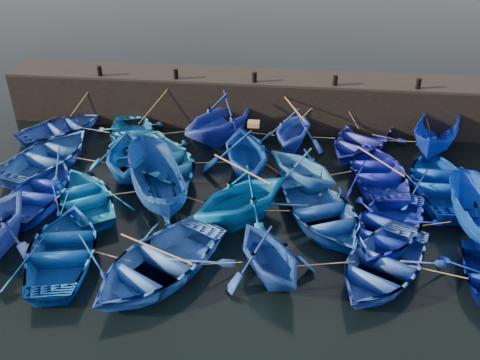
# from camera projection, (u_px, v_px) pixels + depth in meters

# --- Properties ---
(ground) EXTENTS (120.00, 120.00, 0.00)m
(ground) POSITION_uv_depth(u_px,v_px,m) (230.00, 240.00, 20.00)
(ground) COLOR black
(ground) RESTS_ON ground
(quay_wall) EXTENTS (26.00, 2.50, 2.50)m
(quay_wall) POSITION_uv_depth(u_px,v_px,m) (256.00, 100.00, 28.28)
(quay_wall) COLOR black
(quay_wall) RESTS_ON ground
(quay_top) EXTENTS (26.00, 2.50, 0.12)m
(quay_top) POSITION_uv_depth(u_px,v_px,m) (256.00, 77.00, 27.60)
(quay_top) COLOR black
(quay_top) RESTS_ON quay_wall
(bollard_0) EXTENTS (0.24, 0.24, 0.50)m
(bollard_0) POSITION_uv_depth(u_px,v_px,m) (100.00, 71.00, 27.45)
(bollard_0) COLOR black
(bollard_0) RESTS_ON quay_top
(bollard_1) EXTENTS (0.24, 0.24, 0.50)m
(bollard_1) POSITION_uv_depth(u_px,v_px,m) (176.00, 74.00, 27.06)
(bollard_1) COLOR black
(bollard_1) RESTS_ON quay_top
(bollard_2) EXTENTS (0.24, 0.24, 0.50)m
(bollard_2) POSITION_uv_depth(u_px,v_px,m) (254.00, 77.00, 26.68)
(bollard_2) COLOR black
(bollard_2) RESTS_ON quay_top
(bollard_3) EXTENTS (0.24, 0.24, 0.50)m
(bollard_3) POSITION_uv_depth(u_px,v_px,m) (335.00, 80.00, 26.29)
(bollard_3) COLOR black
(bollard_3) RESTS_ON quay_top
(bollard_4) EXTENTS (0.24, 0.24, 0.50)m
(bollard_4) POSITION_uv_depth(u_px,v_px,m) (418.00, 84.00, 25.91)
(bollard_4) COLOR black
(bollard_4) RESTS_ON quay_top
(boat_0) EXTENTS (5.29, 5.41, 0.92)m
(boat_0) POSITION_uv_depth(u_px,v_px,m) (61.00, 128.00, 27.22)
(boat_0) COLOR navy
(boat_0) RESTS_ON ground
(boat_1) EXTENTS (4.89, 5.72, 1.00)m
(boat_1) POSITION_uv_depth(u_px,v_px,m) (132.00, 135.00, 26.42)
(boat_1) COLOR #1966B6
(boat_1) RESTS_ON ground
(boat_2) EXTENTS (6.21, 6.36, 2.54)m
(boat_2) POSITION_uv_depth(u_px,v_px,m) (221.00, 117.00, 26.39)
(boat_2) COLOR #1B2C98
(boat_2) RESTS_ON ground
(boat_3) EXTENTS (4.04, 4.42, 1.99)m
(boat_3) POSITION_uv_depth(u_px,v_px,m) (293.00, 128.00, 25.98)
(boat_3) COLOR blue
(boat_3) RESTS_ON ground
(boat_4) EXTENTS (5.53, 6.10, 1.04)m
(boat_4) POSITION_uv_depth(u_px,v_px,m) (360.00, 140.00, 25.94)
(boat_4) COLOR #1D2395
(boat_4) RESTS_ON ground
(boat_5) EXTENTS (3.48, 5.26, 1.90)m
(boat_5) POSITION_uv_depth(u_px,v_px,m) (436.00, 135.00, 25.41)
(boat_5) COLOR #0824A6
(boat_5) RESTS_ON ground
(boat_6) EXTENTS (5.17, 6.13, 1.09)m
(boat_6) POSITION_uv_depth(u_px,v_px,m) (49.00, 156.00, 24.53)
(boat_6) COLOR #214DA4
(boat_6) RESTS_ON ground
(boat_7) EXTENTS (4.73, 5.17, 2.31)m
(boat_7) POSITION_uv_depth(u_px,v_px,m) (126.00, 152.00, 23.49)
(boat_7) COLOR #0D4CA5
(boat_7) RESTS_ON ground
(boat_8) EXTENTS (6.53, 6.96, 1.17)m
(boat_8) POSITION_uv_depth(u_px,v_px,m) (162.00, 161.00, 23.96)
(boat_8) COLOR blue
(boat_8) RESTS_ON ground
(boat_9) EXTENTS (4.90, 5.35, 2.38)m
(boat_9) POSITION_uv_depth(u_px,v_px,m) (246.00, 150.00, 23.57)
(boat_9) COLOR #0B3999
(boat_9) RESTS_ON ground
(boat_10) EXTENTS (4.97, 4.93, 1.98)m
(boat_10) POSITION_uv_depth(u_px,v_px,m) (302.00, 166.00, 22.76)
(boat_10) COLOR blue
(boat_10) RESTS_ON ground
(boat_11) EXTENTS (4.26, 5.51, 1.05)m
(boat_11) POSITION_uv_depth(u_px,v_px,m) (378.00, 172.00, 23.29)
(boat_11) COLOR #101792
(boat_11) RESTS_ON ground
(boat_12) EXTENTS (3.95, 5.44, 1.11)m
(boat_12) POSITION_uv_depth(u_px,v_px,m) (441.00, 182.00, 22.51)
(boat_12) COLOR #05349D
(boat_12) RESTS_ON ground
(boat_13) EXTENTS (3.59, 4.84, 0.97)m
(boat_13) POSITION_uv_depth(u_px,v_px,m) (41.00, 191.00, 22.00)
(boat_13) COLOR #152CA7
(boat_13) RESTS_ON ground
(boat_14) EXTENTS (5.23, 5.56, 0.94)m
(boat_14) POSITION_uv_depth(u_px,v_px,m) (85.00, 196.00, 21.74)
(boat_14) COLOR blue
(boat_14) RESTS_ON ground
(boat_15) EXTENTS (4.08, 5.62, 2.04)m
(boat_15) POSITION_uv_depth(u_px,v_px,m) (156.00, 183.00, 21.54)
(boat_15) COLOR navy
(boat_15) RESTS_ON ground
(boat_16) EXTENTS (5.85, 5.84, 2.34)m
(boat_16) POSITION_uv_depth(u_px,v_px,m) (241.00, 196.00, 20.46)
(boat_16) COLOR #025BAB
(boat_16) RESTS_ON ground
(boat_17) EXTENTS (5.52, 6.24, 1.07)m
(boat_17) POSITION_uv_depth(u_px,v_px,m) (321.00, 212.00, 20.60)
(boat_17) COLOR #1848A3
(boat_17) RESTS_ON ground
(boat_18) EXTENTS (5.26, 5.99, 1.03)m
(boat_18) POSITION_uv_depth(u_px,v_px,m) (387.00, 226.00, 19.88)
(boat_18) COLOR #0A1D90
(boat_18) RESTS_ON ground
(boat_19) EXTENTS (2.21, 4.71, 1.76)m
(boat_19) POSITION_uv_depth(u_px,v_px,m) (478.00, 216.00, 19.80)
(boat_19) COLOR #0534A6
(boat_19) RESTS_ON ground
(boat_21) EXTENTS (4.62, 5.74, 1.06)m
(boat_21) POSITION_uv_depth(u_px,v_px,m) (64.00, 249.00, 18.72)
(boat_21) COLOR #094092
(boat_21) RESTS_ON ground
(boat_22) EXTENTS (6.25, 6.80, 1.15)m
(boat_22) POSITION_uv_depth(u_px,v_px,m) (157.00, 263.00, 17.99)
(boat_22) COLOR blue
(boat_22) RESTS_ON ground
(boat_23) EXTENTS (4.64, 4.83, 1.96)m
(boat_23) POSITION_uv_depth(u_px,v_px,m) (269.00, 254.00, 17.75)
(boat_23) COLOR navy
(boat_23) RESTS_ON ground
(boat_24) EXTENTS (5.53, 6.08, 1.03)m
(boat_24) POSITION_uv_depth(u_px,v_px,m) (382.00, 264.00, 18.01)
(boat_24) COLOR #2547AD
(boat_24) RESTS_ON ground
(wooden_crate) EXTENTS (0.50, 0.39, 0.23)m
(wooden_crate) POSITION_uv_depth(u_px,v_px,m) (254.00, 124.00, 22.86)
(wooden_crate) COLOR olive
(wooden_crate) RESTS_ON boat_9
(mooring_ropes) EXTENTS (18.60, 11.81, 2.10)m
(mooring_ropes) POSITION_uv_depth(u_px,v_px,m) (245.00, 154.00, 23.92)
(mooring_ropes) COLOR tan
(mooring_ropes) RESTS_ON ground
(loose_oars) EXTENTS (10.34, 12.22, 1.34)m
(loose_oars) POSITION_uv_depth(u_px,v_px,m) (276.00, 165.00, 21.49)
(loose_oars) COLOR #99724C
(loose_oars) RESTS_ON ground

